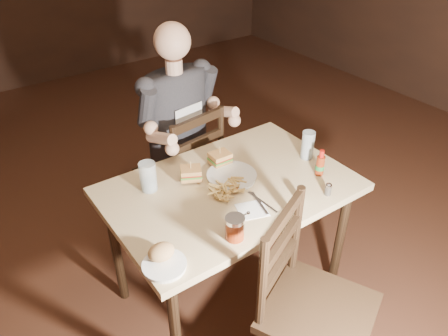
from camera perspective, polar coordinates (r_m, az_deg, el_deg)
room_shell at (r=2.24m, az=1.00°, el=17.08°), size 7.00×7.00×7.00m
main_table at (r=2.21m, az=0.76°, el=-4.05°), size 1.21×0.82×0.77m
chair_far at (r=2.81m, az=-5.77°, el=-0.49°), size 0.50×0.53×0.94m
chair_near at (r=2.03m, az=12.34°, el=-17.87°), size 0.61×0.63×0.96m
diner at (r=2.53m, az=-5.70°, el=8.08°), size 0.59×0.49×0.93m
dinner_plate at (r=2.22m, az=1.00°, el=-1.10°), size 0.25×0.25×0.01m
sandwich_left at (r=2.17m, az=-4.36°, el=-0.32°), size 0.13×0.12×0.09m
sandwich_right at (r=2.28m, az=-0.53°, el=1.67°), size 0.11×0.09×0.09m
fries_pile at (r=2.10m, az=0.62°, el=-2.48°), size 0.24×0.17×0.04m
ketchup_dollop at (r=2.11m, az=1.39°, el=-2.81°), size 0.04×0.04×0.01m
glass_left at (r=2.13m, az=-9.88°, el=-1.11°), size 0.08×0.08×0.15m
glass_right at (r=2.38m, az=10.88°, el=2.96°), size 0.07×0.07×0.16m
hot_sauce at (r=2.26m, az=12.49°, el=0.71°), size 0.04×0.04×0.14m
salt_shaker at (r=2.09m, az=9.87°, el=-3.45°), size 0.03×0.03×0.06m
pepper_shaker at (r=2.15m, az=13.45°, el=-2.74°), size 0.03×0.03×0.06m
syrup_dispenser at (r=1.84m, az=1.42°, el=-7.83°), size 0.09×0.09×0.11m
napkin at (r=2.02m, az=3.69°, el=-5.49°), size 0.17×0.16×0.00m
knife at (r=2.06m, az=5.02°, el=-4.44°), size 0.02×0.20×0.00m
fork at (r=2.05m, az=4.67°, el=-4.59°), size 0.06×0.18×0.01m
side_plate at (r=1.77m, az=-7.77°, el=-12.57°), size 0.17×0.17×0.01m
bread_roll at (r=1.77m, az=-8.21°, el=-10.79°), size 0.11×0.09×0.07m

